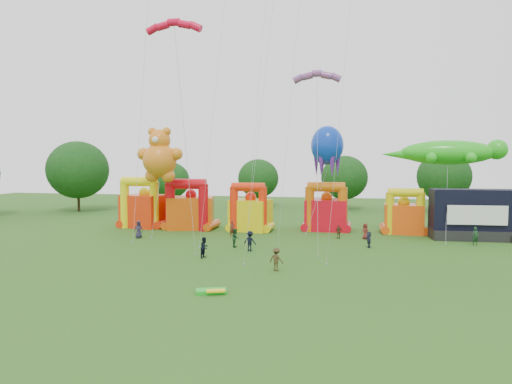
% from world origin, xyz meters
% --- Properties ---
extents(ground, '(160.00, 160.00, 0.00)m').
position_xyz_m(ground, '(0.00, 0.00, 0.00)').
color(ground, '#285618').
rests_on(ground, ground).
extents(tree_ring, '(122.20, 124.28, 12.07)m').
position_xyz_m(tree_ring, '(-1.17, 0.61, 6.26)').
color(tree_ring, '#352314').
rests_on(tree_ring, ground).
extents(bouncy_castle_0, '(5.97, 5.17, 6.64)m').
position_xyz_m(bouncy_castle_0, '(-17.75, 27.49, 2.52)').
color(bouncy_castle_0, red).
rests_on(bouncy_castle_0, ground).
extents(bouncy_castle_1, '(6.44, 5.59, 6.48)m').
position_xyz_m(bouncy_castle_1, '(-11.21, 27.21, 2.45)').
color(bouncy_castle_1, '#D64C0B').
rests_on(bouncy_castle_1, ground).
extents(bouncy_castle_2, '(5.20, 4.46, 6.06)m').
position_xyz_m(bouncy_castle_2, '(-3.33, 27.09, 2.32)').
color(bouncy_castle_2, yellow).
rests_on(bouncy_castle_2, ground).
extents(bouncy_castle_3, '(5.25, 4.26, 6.12)m').
position_xyz_m(bouncy_castle_3, '(5.94, 29.34, 2.32)').
color(bouncy_castle_3, red).
rests_on(bouncy_castle_3, ground).
extents(bouncy_castle_4, '(4.62, 3.78, 5.50)m').
position_xyz_m(bouncy_castle_4, '(15.17, 28.75, 2.11)').
color(bouncy_castle_4, '#EF4B0D').
rests_on(bouncy_castle_4, ground).
extents(stage_trailer, '(9.10, 3.82, 5.62)m').
position_xyz_m(stage_trailer, '(22.22, 26.08, 2.71)').
color(stage_trailer, black).
rests_on(stage_trailer, ground).
extents(teddy_bear_kite, '(5.74, 6.09, 12.82)m').
position_xyz_m(teddy_bear_kite, '(-13.66, 23.30, 8.16)').
color(teddy_bear_kite, orange).
rests_on(teddy_bear_kite, ground).
extents(gecko_kite, '(13.94, 8.57, 11.25)m').
position_xyz_m(gecko_kite, '(19.67, 27.40, 7.68)').
color(gecko_kite, green).
rests_on(gecko_kite, ground).
extents(octopus_kite, '(4.36, 4.13, 13.01)m').
position_xyz_m(octopus_kite, '(5.63, 27.47, 8.03)').
color(octopus_kite, '#0B33B2').
rests_on(octopus_kite, ground).
extents(parafoil_kites, '(23.24, 10.08, 28.77)m').
position_xyz_m(parafoil_kites, '(-2.89, 15.69, 11.47)').
color(parafoil_kites, red).
rests_on(parafoil_kites, ground).
extents(diamond_kites, '(15.48, 16.09, 41.90)m').
position_xyz_m(diamond_kites, '(0.95, 16.55, 16.65)').
color(diamond_kites, '#F03C0B').
rests_on(diamond_kites, ground).
extents(folded_kite_bundle, '(2.22, 1.61, 0.31)m').
position_xyz_m(folded_kite_bundle, '(-0.18, 0.47, 0.14)').
color(folded_kite_bundle, green).
rests_on(folded_kite_bundle, ground).
extents(spectator_0, '(1.10, 0.88, 1.97)m').
position_xyz_m(spectator_0, '(-14.53, 19.33, 0.98)').
color(spectator_0, '#242137').
rests_on(spectator_0, ground).
extents(spectator_1, '(0.79, 0.72, 1.80)m').
position_xyz_m(spectator_1, '(-4.42, 22.39, 0.90)').
color(spectator_1, '#502017').
rests_on(spectator_1, ground).
extents(spectator_2, '(0.87, 1.03, 1.89)m').
position_xyz_m(spectator_2, '(-2.51, 16.35, 0.95)').
color(spectator_2, '#1A411E').
rests_on(spectator_2, ground).
extents(spectator_3, '(1.41, 1.02, 1.97)m').
position_xyz_m(spectator_3, '(-0.65, 14.60, 0.99)').
color(spectator_3, black).
rests_on(spectator_3, ground).
extents(spectator_4, '(0.98, 0.71, 1.54)m').
position_xyz_m(spectator_4, '(7.61, 23.45, 0.77)').
color(spectator_4, '#45351B').
rests_on(spectator_4, ground).
extents(spectator_5, '(0.82, 1.57, 1.61)m').
position_xyz_m(spectator_5, '(10.69, 18.75, 0.81)').
color(spectator_5, '#282D43').
rests_on(spectator_5, ground).
extents(spectator_6, '(1.03, 1.01, 1.79)m').
position_xyz_m(spectator_6, '(10.52, 23.66, 0.89)').
color(spectator_6, maroon).
rests_on(spectator_6, ground).
extents(spectator_7, '(0.81, 0.66, 1.91)m').
position_xyz_m(spectator_7, '(21.54, 22.14, 0.95)').
color(spectator_7, '#17391E').
rests_on(spectator_7, ground).
extents(spectator_8, '(0.91, 1.06, 1.88)m').
position_xyz_m(spectator_8, '(-4.03, 10.87, 0.94)').
color(spectator_8, black).
rests_on(spectator_8, ground).
extents(spectator_9, '(1.38, 1.08, 1.88)m').
position_xyz_m(spectator_9, '(3.07, 7.33, 0.94)').
color(spectator_9, '#3F3219').
rests_on(spectator_9, ground).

